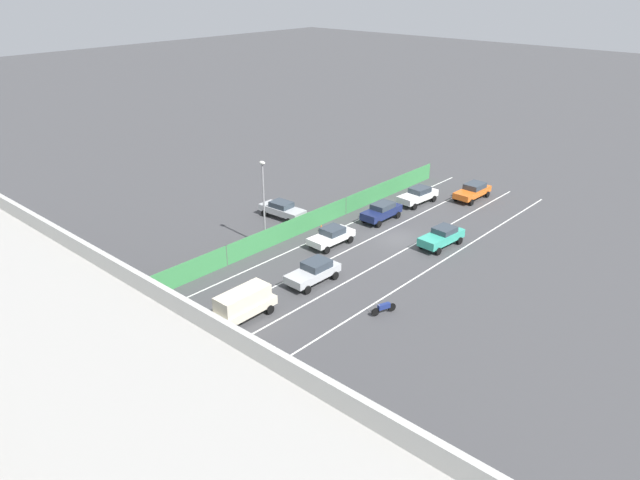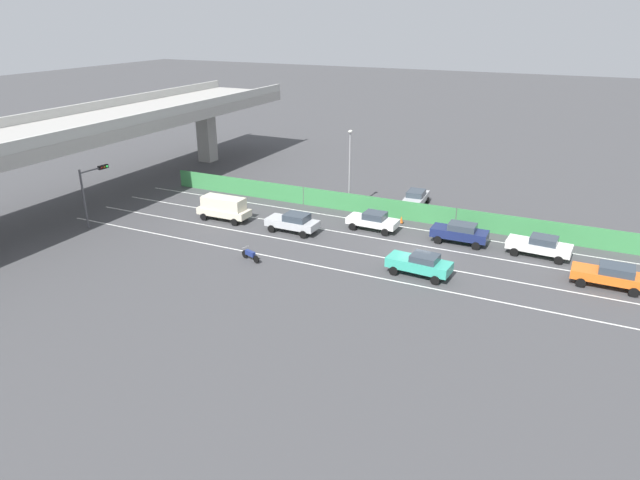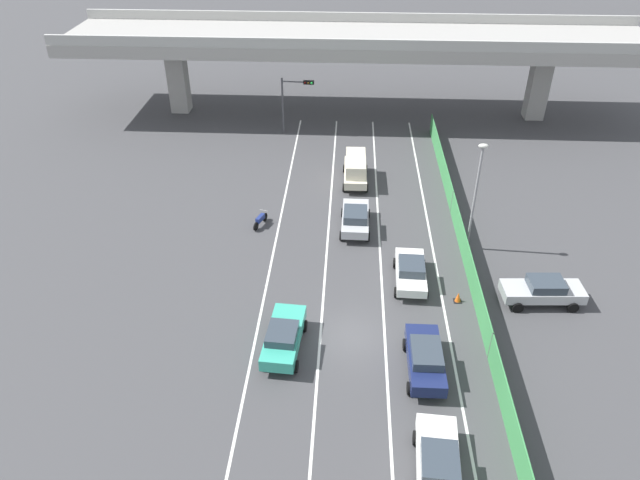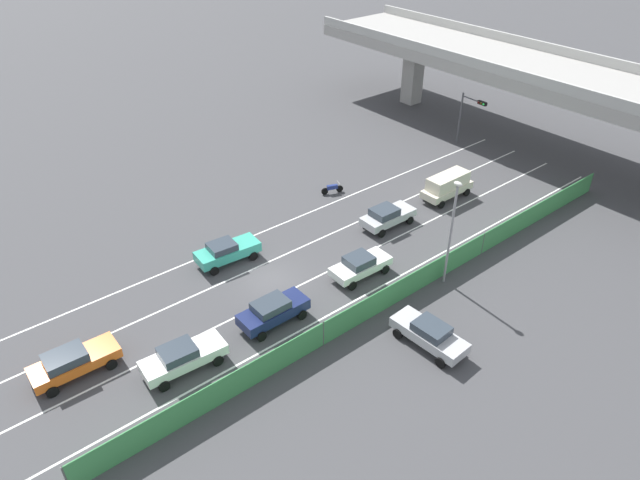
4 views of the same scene
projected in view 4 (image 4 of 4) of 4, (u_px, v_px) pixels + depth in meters
name	position (u px, v px, depth m)	size (l,w,h in m)	color
ground_plane	(271.00, 279.00, 38.79)	(300.00, 300.00, 0.00)	#424244
lane_line_left_edge	(296.00, 218.00, 45.40)	(0.14, 48.23, 0.01)	silver
lane_line_mid_left	(324.00, 237.00, 43.14)	(0.14, 48.23, 0.01)	silver
lane_line_mid_right	(355.00, 258.00, 40.87)	(0.14, 48.23, 0.01)	silver
lane_line_right_edge	(390.00, 281.00, 38.61)	(0.14, 48.23, 0.01)	silver
elevated_overpass	(559.00, 81.00, 51.89)	(54.67, 10.11, 8.62)	#A09E99
green_fence	(411.00, 284.00, 36.96)	(0.10, 44.33, 1.74)	#3D8E4C
car_taxi_teal	(227.00, 251.00, 40.00)	(2.22, 4.61, 1.64)	teal
car_sedan_silver	(387.00, 216.00, 43.95)	(2.09, 4.48, 1.65)	#B7BABC
car_sedan_white	(360.00, 265.00, 38.69)	(2.09, 4.39, 1.59)	white
car_van_cream	(447.00, 185.00, 47.47)	(1.99, 4.78, 2.12)	beige
car_hatchback_white	(183.00, 357.00, 31.54)	(2.22, 4.79, 1.63)	silver
car_sedan_navy	(273.00, 311.00, 34.69)	(1.93, 4.44, 1.68)	navy
car_taxi_orange	(73.00, 361.00, 31.22)	(2.09, 4.73, 1.62)	orange
motorcycle	(332.00, 188.00, 48.54)	(0.86, 1.87, 0.93)	black
parked_wagon_silver	(429.00, 334.00, 33.06)	(4.74, 2.13, 1.61)	#B2B5B7
traffic_light	(469.00, 111.00, 54.76)	(2.98, 0.56, 5.14)	#47474C
street_lamp	(452.00, 224.00, 36.12)	(0.60, 0.36, 7.53)	gray
traffic_cone	(369.00, 301.00, 36.41)	(0.47, 0.47, 0.64)	orange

